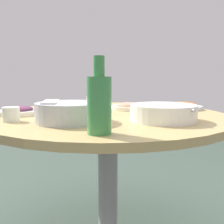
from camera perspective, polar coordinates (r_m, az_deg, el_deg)
name	(u,v)px	position (r m, az deg, el deg)	size (l,w,h in m)	color
round_dining_table	(108,133)	(1.32, -0.95, -4.70)	(1.19, 1.19, 0.73)	#99999E
rice_bowl	(70,112)	(1.07, -9.23, 0.06)	(0.28, 0.28, 0.09)	#B2B5BA
soup_bowl	(163,113)	(1.10, 11.24, -0.27)	(0.28, 0.28, 0.07)	white
dish_stirfry	(183,106)	(1.53, 15.45, 1.25)	(0.21, 0.21, 0.04)	silver
dish_shrimp	(129,106)	(1.48, 3.79, 1.23)	(0.21, 0.21, 0.04)	#EFEACC
dish_eggplant	(19,111)	(1.35, -19.81, 0.20)	(0.20, 0.20, 0.04)	silver
green_bottle	(99,103)	(0.82, -2.83, 1.99)	(0.08, 0.08, 0.25)	#388143
tea_cup_near	(11,114)	(1.14, -21.39, -0.48)	(0.07, 0.07, 0.06)	white
tea_cup_far	(92,100)	(1.77, -4.51, 2.61)	(0.07, 0.07, 0.05)	silver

